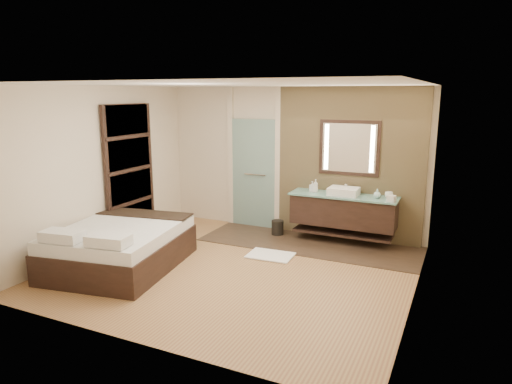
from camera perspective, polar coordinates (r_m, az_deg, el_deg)
The scene contains 15 objects.
floor at distance 6.90m, azimuth -2.45°, elevation -9.71°, with size 5.00×5.00×0.00m, color brown.
tile_strip at distance 8.07m, azimuth 6.65°, elevation -6.43°, with size 3.80×1.30×0.01m, color #31241B.
stone_wall at distance 8.19m, azimuth 11.56°, elevation 3.37°, with size 2.60×0.08×2.70m, color tan.
vanity at distance 8.07m, azimuth 10.84°, elevation -2.32°, with size 1.85×0.55×0.88m.
mirror_unit at distance 8.10m, azimuth 11.56°, elevation 5.42°, with size 1.06×0.04×0.96m.
frosted_door at distance 8.83m, azimuth -0.27°, elevation 2.89°, with size 1.10×0.12×2.70m.
shoji_partition at distance 8.38m, azimuth -15.49°, elevation 2.40°, with size 0.06×1.20×2.40m.
bed at distance 7.20m, azimuth -16.63°, elevation -6.54°, with size 1.92×2.25×0.78m.
bath_mat at distance 7.44m, azimuth 1.82°, elevation -7.90°, with size 0.72×0.50×0.02m, color white.
waste_bin at distance 8.48m, azimuth 2.71°, elevation -4.48°, with size 0.22×0.22×0.28m, color black.
tissue_box at distance 7.68m, azimuth 16.56°, elevation -0.78°, with size 0.12×0.12×0.10m, color silver.
soap_bottle_a at distance 8.11m, azimuth 7.45°, elevation 0.77°, with size 0.09×0.09×0.23m, color silver.
soap_bottle_b at distance 8.18m, azimuth 7.06°, elevation 0.70°, with size 0.08×0.08×0.18m, color #B2B2B2.
soap_bottle_c at distance 7.86m, azimuth 14.91°, elevation -0.20°, with size 0.12×0.12×0.15m, color silver.
cup at distance 7.91m, azimuth 16.28°, elevation -0.38°, with size 0.13×0.13×0.11m, color white.
Camera 1 is at (2.96, -5.67, 2.58)m, focal length 32.00 mm.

